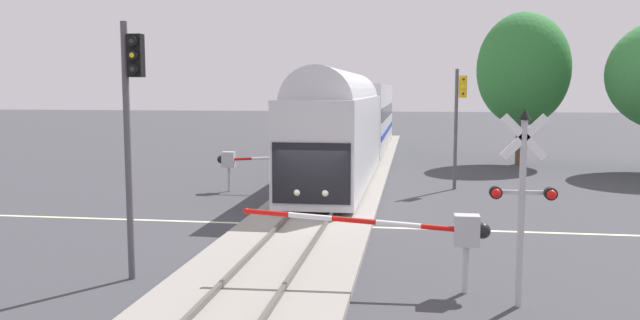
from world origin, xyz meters
The scene contains 10 objects.
ground_plane centered at (0.00, 0.00, 0.00)m, with size 220.00×220.00×0.00m, color #3D3D42.
road_centre_stripe centered at (0.00, 0.00, 0.00)m, with size 44.00×0.20×0.01m.
railway_track centered at (0.00, 0.00, 0.10)m, with size 4.40×80.00×0.32m.
commuter_train centered at (0.00, 18.27, 2.79)m, with size 3.04×38.02×5.16m.
crossing_gate_near centered at (4.11, -6.57, 1.42)m, with size 5.69×0.40×1.82m.
crossing_signal_mast centered at (5.77, -7.37, 2.56)m, with size 1.36×0.44×4.20m.
crossing_gate_far centered at (-4.04, 6.57, 1.43)m, with size 6.00×0.40×1.81m.
traffic_signal_far_side centered at (5.55, 8.71, 3.69)m, with size 0.53×0.38×5.51m.
traffic_signal_median centered at (-3.12, -6.68, 4.13)m, with size 0.53×0.38×6.19m.
oak_far_right centered at (9.99, 19.13, 5.78)m, with size 5.51×5.51×9.21m.
Camera 1 is at (3.50, -20.91, 4.61)m, focal length 35.67 mm.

